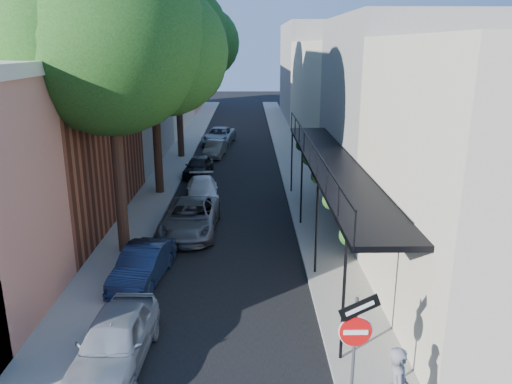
{
  "coord_description": "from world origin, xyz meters",
  "views": [
    {
      "loc": [
        0.99,
        -7.91,
        7.74
      ],
      "look_at": [
        1.25,
        8.81,
        2.8
      ],
      "focal_mm": 35.0,
      "sensor_mm": 36.0,
      "label": 1
    }
  ],
  "objects_px": {
    "parked_car_a": "(115,340)",
    "parked_car_d": "(202,190)",
    "parked_car_b": "(143,265)",
    "parked_car_e": "(198,166)",
    "oak_far": "(183,37)",
    "parked_car_g": "(219,136)",
    "oak_mid": "(161,59)",
    "oak_near": "(123,41)",
    "sign_post": "(356,336)",
    "parked_car_c": "(191,218)",
    "parked_car_f": "(215,149)"
  },
  "relations": [
    {
      "from": "parked_car_a",
      "to": "parked_car_d",
      "type": "bearing_deg",
      "value": 88.51
    },
    {
      "from": "parked_car_b",
      "to": "parked_car_e",
      "type": "xyz_separation_m",
      "value": [
        0.52,
        14.33,
        -0.01
      ]
    },
    {
      "from": "oak_far",
      "to": "parked_car_g",
      "type": "height_order",
      "value": "oak_far"
    },
    {
      "from": "parked_car_e",
      "to": "parked_car_a",
      "type": "bearing_deg",
      "value": -83.44
    },
    {
      "from": "oak_mid",
      "to": "parked_car_b",
      "type": "xyz_separation_m",
      "value": [
        0.82,
        -10.64,
        -6.44
      ]
    },
    {
      "from": "parked_car_g",
      "to": "oak_near",
      "type": "bearing_deg",
      "value": -87.43
    },
    {
      "from": "parked_car_b",
      "to": "parked_car_e",
      "type": "distance_m",
      "value": 14.34
    },
    {
      "from": "oak_far",
      "to": "parked_car_b",
      "type": "distance_m",
      "value": 21.12
    },
    {
      "from": "parked_car_b",
      "to": "oak_mid",
      "type": "bearing_deg",
      "value": 102.16
    },
    {
      "from": "parked_car_e",
      "to": "parked_car_d",
      "type": "bearing_deg",
      "value": -74.95
    },
    {
      "from": "parked_car_b",
      "to": "parked_car_g",
      "type": "relative_size",
      "value": 0.78
    },
    {
      "from": "oak_mid",
      "to": "parked_car_d",
      "type": "relative_size",
      "value": 2.63
    },
    {
      "from": "oak_far",
      "to": "parked_car_g",
      "type": "xyz_separation_m",
      "value": [
        1.95,
        4.9,
        -7.6
      ]
    },
    {
      "from": "parked_car_a",
      "to": "parked_car_b",
      "type": "relative_size",
      "value": 1.08
    },
    {
      "from": "sign_post",
      "to": "parked_car_e",
      "type": "relative_size",
      "value": 0.85
    },
    {
      "from": "parked_car_e",
      "to": "parked_car_c",
      "type": "bearing_deg",
      "value": -79.14
    },
    {
      "from": "parked_car_d",
      "to": "parked_car_e",
      "type": "distance_m",
      "value": 5.13
    },
    {
      "from": "oak_far",
      "to": "parked_car_c",
      "type": "relative_size",
      "value": 2.45
    },
    {
      "from": "parked_car_a",
      "to": "parked_car_g",
      "type": "relative_size",
      "value": 0.84
    },
    {
      "from": "parked_car_d",
      "to": "parked_car_e",
      "type": "height_order",
      "value": "parked_car_e"
    },
    {
      "from": "oak_near",
      "to": "parked_car_g",
      "type": "relative_size",
      "value": 2.4
    },
    {
      "from": "sign_post",
      "to": "oak_far",
      "type": "distance_m",
      "value": 27.8
    },
    {
      "from": "parked_car_e",
      "to": "parked_car_f",
      "type": "height_order",
      "value": "parked_car_e"
    },
    {
      "from": "oak_near",
      "to": "parked_car_d",
      "type": "relative_size",
      "value": 2.95
    },
    {
      "from": "sign_post",
      "to": "parked_car_b",
      "type": "height_order",
      "value": "sign_post"
    },
    {
      "from": "parked_car_c",
      "to": "parked_car_f",
      "type": "distance_m",
      "value": 15.12
    },
    {
      "from": "parked_car_b",
      "to": "sign_post",
      "type": "bearing_deg",
      "value": -41.22
    },
    {
      "from": "parked_car_b",
      "to": "parked_car_d",
      "type": "xyz_separation_m",
      "value": [
        1.2,
        9.25,
        -0.05
      ]
    },
    {
      "from": "sign_post",
      "to": "parked_car_b",
      "type": "relative_size",
      "value": 0.81
    },
    {
      "from": "parked_car_c",
      "to": "parked_car_d",
      "type": "distance_m",
      "value": 4.67
    },
    {
      "from": "parked_car_c",
      "to": "oak_far",
      "type": "bearing_deg",
      "value": 98.53
    },
    {
      "from": "oak_near",
      "to": "parked_car_e",
      "type": "bearing_deg",
      "value": 83.73
    },
    {
      "from": "oak_mid",
      "to": "parked_car_e",
      "type": "height_order",
      "value": "oak_mid"
    },
    {
      "from": "oak_near",
      "to": "parked_car_a",
      "type": "height_order",
      "value": "oak_near"
    },
    {
      "from": "sign_post",
      "to": "parked_car_b",
      "type": "distance_m",
      "value": 8.89
    },
    {
      "from": "parked_car_b",
      "to": "parked_car_d",
      "type": "height_order",
      "value": "parked_car_b"
    },
    {
      "from": "oak_mid",
      "to": "parked_car_b",
      "type": "bearing_deg",
      "value": -85.6
    },
    {
      "from": "parked_car_g",
      "to": "parked_car_c",
      "type": "bearing_deg",
      "value": -82.55
    },
    {
      "from": "oak_mid",
      "to": "parked_car_d",
      "type": "distance_m",
      "value": 6.94
    },
    {
      "from": "parked_car_a",
      "to": "parked_car_g",
      "type": "bearing_deg",
      "value": 90.58
    },
    {
      "from": "oak_far",
      "to": "parked_car_b",
      "type": "xyz_separation_m",
      "value": [
        0.75,
        -19.67,
        -7.65
      ]
    },
    {
      "from": "parked_car_b",
      "to": "parked_car_c",
      "type": "distance_m",
      "value": 4.72
    },
    {
      "from": "oak_far",
      "to": "oak_mid",
      "type": "bearing_deg",
      "value": -90.41
    },
    {
      "from": "parked_car_f",
      "to": "oak_near",
      "type": "bearing_deg",
      "value": -89.65
    },
    {
      "from": "sign_post",
      "to": "parked_car_g",
      "type": "xyz_separation_m",
      "value": [
        -4.56,
        31.19,
        -1.38
      ]
    },
    {
      "from": "parked_car_b",
      "to": "parked_car_g",
      "type": "height_order",
      "value": "parked_car_g"
    },
    {
      "from": "oak_near",
      "to": "parked_car_e",
      "type": "xyz_separation_m",
      "value": [
        1.28,
        11.67,
        -7.28
      ]
    },
    {
      "from": "sign_post",
      "to": "parked_car_b",
      "type": "xyz_separation_m",
      "value": [
        -5.76,
        6.62,
        -1.42
      ]
    },
    {
      "from": "oak_far",
      "to": "parked_car_a",
      "type": "xyz_separation_m",
      "value": [
        1.0,
        -24.28,
        -7.58
      ]
    },
    {
      "from": "oak_near",
      "to": "parked_car_f",
      "type": "bearing_deg",
      "value": 83.41
    }
  ]
}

